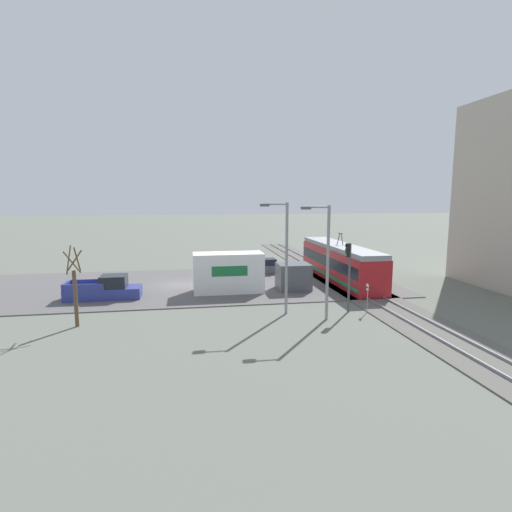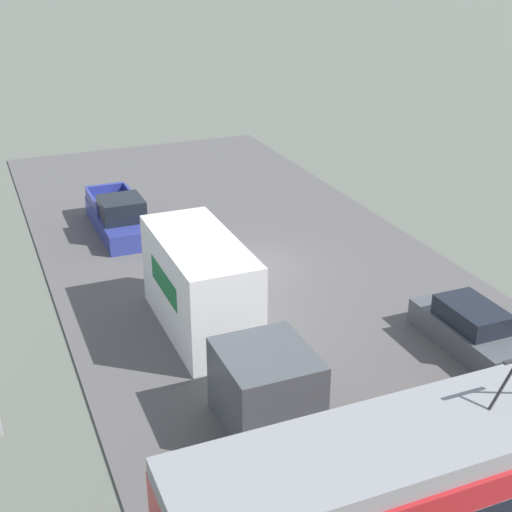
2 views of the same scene
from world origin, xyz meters
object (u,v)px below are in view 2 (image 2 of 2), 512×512
box_truck (213,306)px  light_rail_tram (505,467)px  pickup_truck (119,218)px  sedan_car_0 (470,330)px

box_truck → light_rail_tram: bearing=109.1°
pickup_truck → sedan_car_0: size_ratio=1.27×
box_truck → sedan_car_0: bearing=157.5°
box_truck → pickup_truck: 11.42m
pickup_truck → sedan_car_0: (-8.49, 14.62, -0.05)m
light_rail_tram → pickup_truck: size_ratio=2.69×
box_truck → sedan_car_0: (-7.86, 3.25, -0.91)m
sedan_car_0 → pickup_truck: bearing=-59.9°
light_rail_tram → box_truck: size_ratio=1.55×
light_rail_tram → box_truck: 10.54m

